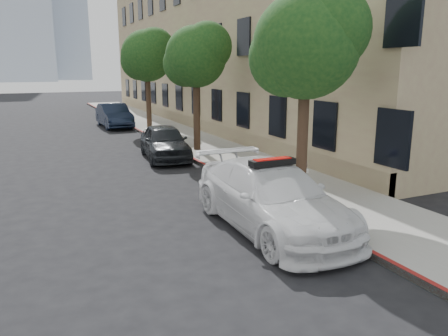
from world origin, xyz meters
The scene contains 13 objects.
ground centered at (0.00, 0.00, 0.00)m, with size 120.00×120.00×0.00m, color black.
sidewalk centered at (3.60, 10.00, 0.07)m, with size 3.20×50.00×0.15m, color gray.
curb_strip centered at (2.06, 10.00, 0.07)m, with size 0.12×50.00×0.15m, color maroon.
building centered at (9.20, 15.00, 5.00)m, with size 8.00×36.00×10.00m, color tan.
tower_right centered at (9.00, 135.00, 22.00)m, with size 14.00×14.00×44.00m, color #9EA8B7.
tree_near centered at (2.93, -2.01, 4.27)m, with size 2.92×2.82×5.62m.
tree_mid centered at (2.93, 5.99, 4.16)m, with size 2.77×2.64×5.43m.
tree_far centered at (2.93, 13.99, 4.39)m, with size 3.10×3.00×5.81m.
police_car centered at (1.10, -3.44, 0.77)m, with size 2.18×5.27×1.67m.
parked_car_mid centered at (1.20, 5.30, 0.71)m, with size 1.67×4.15×1.41m, color black.
parked_car_far centered at (1.20, 16.08, 0.74)m, with size 1.56×4.48×1.48m, color black.
fire_hydrant centered at (3.33, -1.42, 0.61)m, with size 0.40×0.36×0.94m.
traffic_cone centered at (2.35, 0.70, 0.48)m, with size 0.45×0.45×0.68m.
Camera 1 is at (-3.94, -11.81, 3.69)m, focal length 35.00 mm.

